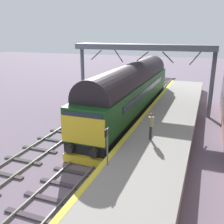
% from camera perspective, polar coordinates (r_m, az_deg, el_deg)
% --- Properties ---
extents(ground_plane, '(140.00, 140.00, 0.00)m').
position_cam_1_polar(ground_plane, '(16.02, -4.05, -9.26)').
color(ground_plane, slate).
rests_on(ground_plane, ground).
extents(track_main, '(2.50, 60.00, 0.15)m').
position_cam_1_polar(track_main, '(16.00, -4.06, -9.09)').
color(track_main, gray).
rests_on(track_main, ground).
extents(track_adjacent_west, '(2.50, 60.00, 0.15)m').
position_cam_1_polar(track_adjacent_west, '(17.60, -14.38, -7.07)').
color(track_adjacent_west, gray).
rests_on(track_adjacent_west, ground).
extents(station_platform, '(4.00, 44.00, 1.01)m').
position_cam_1_polar(station_platform, '(14.79, 8.87, -9.64)').
color(station_platform, gray).
rests_on(station_platform, ground).
extents(diesel_locomotive, '(2.74, 19.23, 4.68)m').
position_cam_1_polar(diesel_locomotive, '(22.36, 4.42, 5.17)').
color(diesel_locomotive, black).
rests_on(diesel_locomotive, ground).
extents(platform_number_sign, '(0.10, 0.44, 1.88)m').
position_cam_1_polar(platform_number_sign, '(12.10, -1.10, -6.54)').
color(platform_number_sign, slate).
rests_on(platform_number_sign, station_platform).
extents(waiting_passenger, '(0.44, 0.48, 1.64)m').
position_cam_1_polar(waiting_passenger, '(15.33, 8.72, -2.59)').
color(waiting_passenger, '#2A3637').
rests_on(waiting_passenger, station_platform).
extents(overhead_footbridge, '(12.74, 2.00, 6.20)m').
position_cam_1_polar(overhead_footbridge, '(23.91, 6.88, 13.48)').
color(overhead_footbridge, slate).
rests_on(overhead_footbridge, ground).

